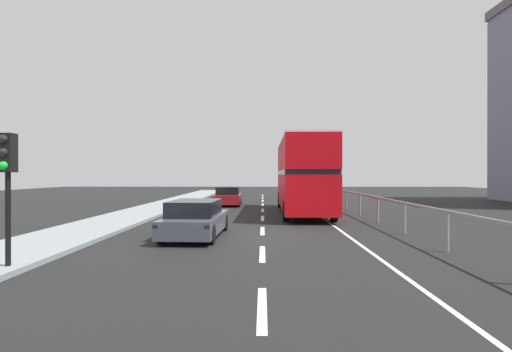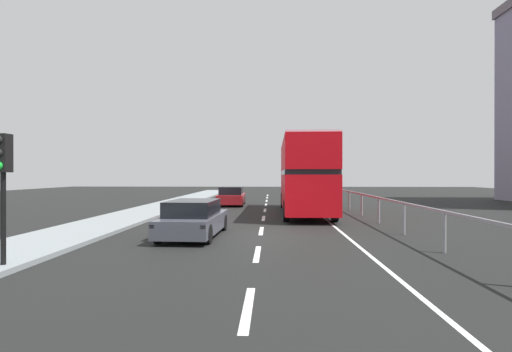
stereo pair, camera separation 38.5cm
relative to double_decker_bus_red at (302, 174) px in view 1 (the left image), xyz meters
The scene contains 8 objects.
ground_plane 8.92m from the double_decker_bus_red, 105.51° to the right, with size 74.53×120.00×0.10m, color black.
near_sidewalk_kerb 12.62m from the double_decker_bus_red, 138.09° to the right, with size 2.98×80.00×0.14m, color gray.
lane_paint_markings 2.33m from the double_decker_bus_red, 146.02° to the left, with size 3.27×46.00×0.01m.
bridge_side_railing 3.39m from the double_decker_bus_red, 12.88° to the left, with size 0.10×42.00×1.22m.
double_decker_bus_red is the anchor object (origin of this frame).
hatchback_car_near 10.10m from the double_decker_bus_red, 118.24° to the right, with size 1.99×4.66×1.33m.
traffic_signal_pole 16.31m from the double_decker_bus_red, 120.06° to the right, with size 0.30×0.42×3.06m.
sedan_car_ahead 7.92m from the double_decker_bus_red, 128.46° to the left, with size 1.95×4.57×1.37m.
Camera 1 is at (0.01, -14.94, 2.24)m, focal length 28.20 mm.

